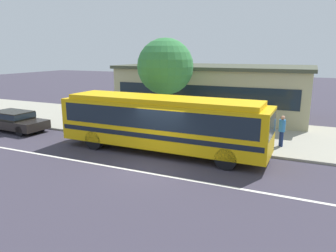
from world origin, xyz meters
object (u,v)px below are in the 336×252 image
Objects in this scene: pedestrian_waiting_near_sign at (282,129)px; street_tree_near_stop at (165,67)px; transit_bus at (162,121)px; sedan_behind_bus at (14,120)px.

pedestrian_waiting_near_sign is 0.29× the size of street_tree_near_stop.
transit_bus reaches higher than sedan_behind_bus.
sedan_behind_bus is 2.70× the size of pedestrian_waiting_near_sign.
transit_bus is 2.40× the size of sedan_behind_bus.
street_tree_near_stop reaches higher than transit_bus.
transit_bus reaches higher than pedestrian_waiting_near_sign.
street_tree_near_stop is (8.88, 4.46, 3.41)m from sedan_behind_bus.
transit_bus is 6.49× the size of pedestrian_waiting_near_sign.
pedestrian_waiting_near_sign is (5.55, 3.23, -0.57)m from transit_bus.
pedestrian_waiting_near_sign reaches higher than sedan_behind_bus.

